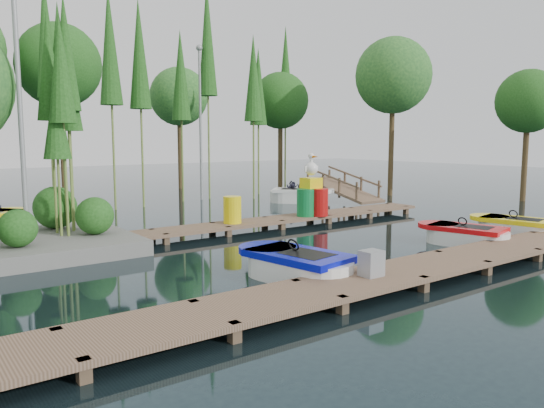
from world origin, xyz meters
TOP-DOWN VIEW (x-y plane):
  - ground_plane at (0.00, 0.00)m, footprint 90.00×90.00m
  - near_dock at (0.00, -4.50)m, footprint 18.00×1.50m
  - far_dock at (1.00, 2.50)m, footprint 15.00×1.20m
  - tree_screen at (-2.04, 10.60)m, footprint 34.42×18.53m
  - lamp_island at (-5.50, 2.50)m, footprint 0.30×0.30m
  - lamp_rear at (4.00, 11.00)m, footprint 0.30×0.30m
  - ramp at (9.00, 6.50)m, footprint 1.50×3.94m
  - boat_blue at (-1.43, -3.00)m, footprint 1.72×2.98m
  - boat_red at (4.62, -2.92)m, footprint 1.72×2.72m
  - boat_yellow_near at (7.03, -3.04)m, footprint 1.65×2.76m
  - boat_white_far at (7.09, 7.34)m, footprint 3.06×3.02m
  - utility_cabinet at (-0.79, -4.50)m, footprint 0.41×0.35m
  - yellow_barrel at (0.43, 2.50)m, footprint 0.56×0.56m
  - drum_cluster at (3.58, 2.34)m, footprint 1.24×1.14m
  - seagull_post at (3.33, 2.50)m, footprint 0.51×0.28m

SIDE VIEW (x-z plane):
  - ground_plane at x=0.00m, z-range 0.00..0.00m
  - far_dock at x=1.00m, z-range -0.02..0.48m
  - near_dock at x=0.00m, z-range -0.02..0.48m
  - boat_red at x=4.62m, z-range -0.18..0.67m
  - boat_yellow_near at x=7.03m, z-range -0.18..0.69m
  - boat_blue at x=-1.43m, z-range -0.20..0.75m
  - boat_white_far at x=7.09m, z-range -0.39..1.02m
  - utility_cabinet at x=-0.79m, z-range 0.30..0.80m
  - ramp at x=9.00m, z-range -0.16..1.33m
  - yellow_barrel at x=0.43m, z-range 0.30..1.14m
  - seagull_post at x=3.33m, z-range 0.44..1.26m
  - drum_cluster at x=3.58m, z-range -0.14..2.00m
  - lamp_island at x=-5.50m, z-range 0.64..7.89m
  - lamp_rear at x=4.00m, z-range 0.64..7.89m
  - tree_screen at x=-2.04m, z-range 0.96..11.27m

